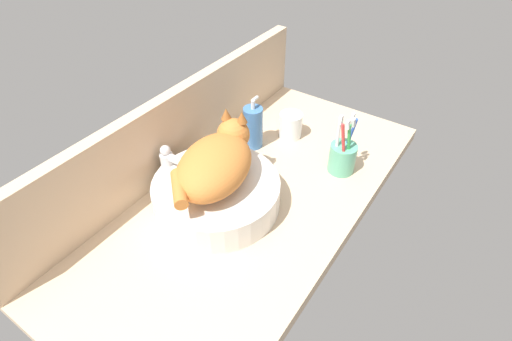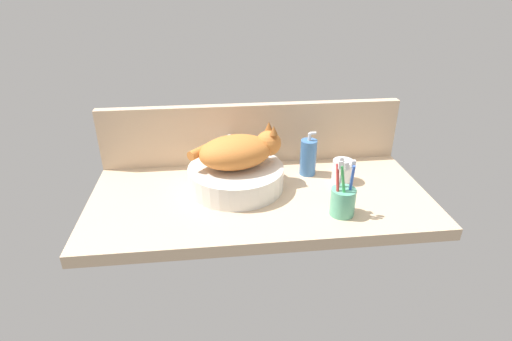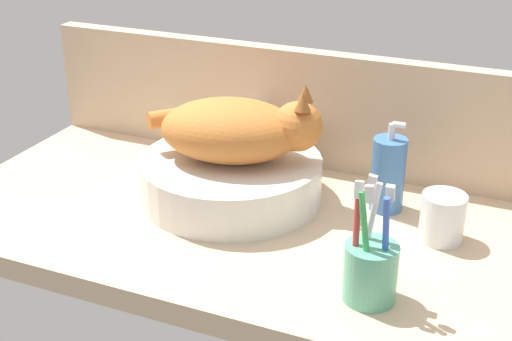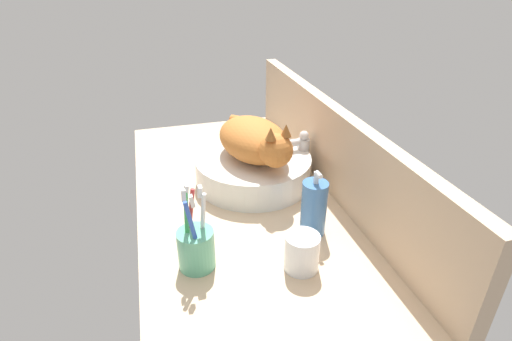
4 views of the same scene
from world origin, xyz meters
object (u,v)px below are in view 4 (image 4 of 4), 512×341
Objects in this scene: soap_dispenser at (314,208)px; faucet at (300,151)px; water_glass at (302,254)px; toothbrush_cup at (196,247)px; sink_basin at (253,169)px; cat at (256,140)px.

faucet is at bearing 165.39° from soap_dispenser.
soap_dispenser is at bearing 147.15° from water_glass.
soap_dispenser is 28.44cm from toothbrush_cup.
sink_basin is 14.93cm from faucet.
toothbrush_cup is (4.42, -28.03, -1.80)cm from soap_dispenser.
sink_basin is 9.81cm from cat.
toothbrush_cup is at bearing -107.33° from water_glass.
sink_basin is 1.76× the size of toothbrush_cup.
sink_basin is 4.05× the size of water_glass.
cat is 27.47cm from soap_dispenser.
cat is at bearing 144.80° from toothbrush_cup.
water_glass is (38.00, 0.08, -0.39)cm from sink_basin.
cat reaches higher than sink_basin.
water_glass is at bearing 0.12° from sink_basin.
toothbrush_cup is at bearing -81.03° from soap_dispenser.
cat is 1.71× the size of toothbrush_cup.
soap_dispenser is (27.04, 7.16, 2.86)cm from sink_basin.
soap_dispenser is 0.89× the size of toothbrush_cup.
water_glass is at bearing -0.49° from cat.
cat is 2.36× the size of faucet.
cat reaches higher than faucet.
faucet is 41.88cm from water_glass.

